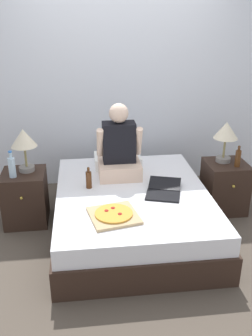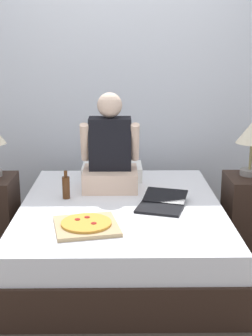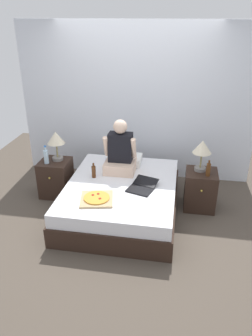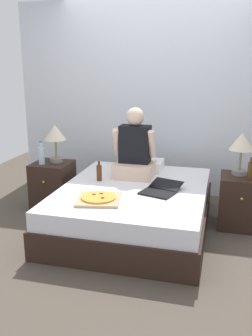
{
  "view_description": "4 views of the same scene",
  "coord_description": "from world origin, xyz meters",
  "px_view_note": "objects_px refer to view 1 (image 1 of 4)",
  "views": [
    {
      "loc": [
        -0.46,
        -3.27,
        2.12
      ],
      "look_at": [
        -0.06,
        0.04,
        0.69
      ],
      "focal_mm": 40.0,
      "sensor_mm": 36.0,
      "label": 1
    },
    {
      "loc": [
        -0.01,
        -3.3,
        1.62
      ],
      "look_at": [
        0.04,
        -0.16,
        0.78
      ],
      "focal_mm": 50.0,
      "sensor_mm": 36.0,
      "label": 2
    },
    {
      "loc": [
        0.74,
        -3.89,
        2.61
      ],
      "look_at": [
        0.09,
        -0.13,
        0.77
      ],
      "focal_mm": 35.0,
      "sensor_mm": 36.0,
      "label": 3
    },
    {
      "loc": [
        0.87,
        -3.61,
        1.7
      ],
      "look_at": [
        -0.06,
        -0.09,
        0.69
      ],
      "focal_mm": 40.0,
      "sensor_mm": 36.0,
      "label": 4
    }
  ],
  "objects_px": {
    "lamp_on_left_nightstand": "(24,141)",
    "pizza_box": "(114,215)",
    "water_bottle": "(12,167)",
    "beer_bottle_on_bed": "(89,179)",
    "lamp_on_right_nightstand": "(226,133)",
    "beer_bottle": "(238,158)",
    "person_seated": "(119,150)",
    "laptop": "(163,192)",
    "nightstand_left": "(25,197)",
    "nightstand_right": "(224,186)",
    "bed": "(132,211)"
  },
  "relations": [
    {
      "from": "beer_bottle",
      "to": "laptop",
      "type": "relative_size",
      "value": 0.47
    },
    {
      "from": "lamp_on_left_nightstand",
      "to": "pizza_box",
      "type": "relative_size",
      "value": 0.95
    },
    {
      "from": "nightstand_left",
      "to": "laptop",
      "type": "height_order",
      "value": "nightstand_left"
    },
    {
      "from": "lamp_on_left_nightstand",
      "to": "nightstand_right",
      "type": "height_order",
      "value": "lamp_on_left_nightstand"
    },
    {
      "from": "water_bottle",
      "to": "lamp_on_right_nightstand",
      "type": "xyz_separation_m",
      "value": [
        2.23,
        0.14,
        0.22
      ]
    },
    {
      "from": "bed",
      "to": "beer_bottle",
      "type": "bearing_deg",
      "value": 11.41
    },
    {
      "from": "water_bottle",
      "to": "beer_bottle_on_bed",
      "type": "bearing_deg",
      "value": -9.51
    },
    {
      "from": "lamp_on_right_nightstand",
      "to": "beer_bottle",
      "type": "bearing_deg",
      "value": -56.31
    },
    {
      "from": "beer_bottle",
      "to": "beer_bottle_on_bed",
      "type": "relative_size",
      "value": 1.05
    },
    {
      "from": "lamp_on_right_nightstand",
      "to": "nightstand_right",
      "type": "bearing_deg",
      "value": -59.07
    },
    {
      "from": "beer_bottle_on_bed",
      "to": "nightstand_left",
      "type": "bearing_deg",
      "value": 162.16
    },
    {
      "from": "lamp_on_left_nightstand",
      "to": "beer_bottle",
      "type": "distance_m",
      "value": 2.23
    },
    {
      "from": "pizza_box",
      "to": "lamp_on_left_nightstand",
      "type": "bearing_deg",
      "value": 133.7
    },
    {
      "from": "nightstand_left",
      "to": "beer_bottle_on_bed",
      "type": "bearing_deg",
      "value": -17.84
    },
    {
      "from": "beer_bottle",
      "to": "person_seated",
      "type": "relative_size",
      "value": 0.29
    },
    {
      "from": "nightstand_right",
      "to": "person_seated",
      "type": "height_order",
      "value": "person_seated"
    },
    {
      "from": "nightstand_left",
      "to": "person_seated",
      "type": "height_order",
      "value": "person_seated"
    },
    {
      "from": "lamp_on_right_nightstand",
      "to": "beer_bottle",
      "type": "xyz_separation_m",
      "value": [
        0.1,
        -0.15,
        -0.23
      ]
    },
    {
      "from": "nightstand_left",
      "to": "beer_bottle",
      "type": "height_order",
      "value": "beer_bottle"
    },
    {
      "from": "lamp_on_right_nightstand",
      "to": "beer_bottle",
      "type": "height_order",
      "value": "lamp_on_right_nightstand"
    },
    {
      "from": "lamp_on_right_nightstand",
      "to": "water_bottle",
      "type": "bearing_deg",
      "value": -176.41
    },
    {
      "from": "nightstand_left",
      "to": "lamp_on_left_nightstand",
      "type": "distance_m",
      "value": 0.61
    },
    {
      "from": "beer_bottle",
      "to": "water_bottle",
      "type": "bearing_deg",
      "value": 179.75
    },
    {
      "from": "bed",
      "to": "beer_bottle",
      "type": "xyz_separation_m",
      "value": [
        1.16,
        0.23,
        0.43
      ]
    },
    {
      "from": "lamp_on_left_nightstand",
      "to": "pizza_box",
      "type": "bearing_deg",
      "value": -46.3
    },
    {
      "from": "bed",
      "to": "nightstand_right",
      "type": "height_order",
      "value": "nightstand_right"
    },
    {
      "from": "lamp_on_left_nightstand",
      "to": "beer_bottle_on_bed",
      "type": "relative_size",
      "value": 2.05
    },
    {
      "from": "water_bottle",
      "to": "pizza_box",
      "type": "relative_size",
      "value": 0.58
    },
    {
      "from": "laptop",
      "to": "beer_bottle_on_bed",
      "type": "xyz_separation_m",
      "value": [
        -0.71,
        0.21,
        0.07
      ]
    },
    {
      "from": "bed",
      "to": "water_bottle",
      "type": "bearing_deg",
      "value": 168.21
    },
    {
      "from": "bed",
      "to": "laptop",
      "type": "relative_size",
      "value": 3.89
    },
    {
      "from": "nightstand_right",
      "to": "beer_bottle",
      "type": "xyz_separation_m",
      "value": [
        0.07,
        -0.1,
        0.38
      ]
    },
    {
      "from": "lamp_on_right_nightstand",
      "to": "person_seated",
      "type": "height_order",
      "value": "person_seated"
    },
    {
      "from": "nightstand_left",
      "to": "beer_bottle_on_bed",
      "type": "distance_m",
      "value": 0.75
    },
    {
      "from": "laptop",
      "to": "nightstand_left",
      "type": "bearing_deg",
      "value": 162.74
    },
    {
      "from": "lamp_on_left_nightstand",
      "to": "beer_bottle_on_bed",
      "type": "bearing_deg",
      "value": -22.87
    },
    {
      "from": "lamp_on_left_nightstand",
      "to": "pizza_box",
      "type": "distance_m",
      "value": 1.26
    },
    {
      "from": "bed",
      "to": "laptop",
      "type": "xyz_separation_m",
      "value": [
        0.29,
        -0.1,
        0.25
      ]
    },
    {
      "from": "beer_bottle",
      "to": "laptop",
      "type": "distance_m",
      "value": 0.94
    },
    {
      "from": "beer_bottle",
      "to": "person_seated",
      "type": "height_order",
      "value": "person_seated"
    },
    {
      "from": "bed",
      "to": "person_seated",
      "type": "bearing_deg",
      "value": 102.49
    },
    {
      "from": "nightstand_left",
      "to": "nightstand_right",
      "type": "relative_size",
      "value": 1.0
    },
    {
      "from": "lamp_on_left_nightstand",
      "to": "laptop",
      "type": "bearing_deg",
      "value": -19.66
    },
    {
      "from": "beer_bottle",
      "to": "person_seated",
      "type": "distance_m",
      "value": 1.26
    },
    {
      "from": "water_bottle",
      "to": "beer_bottle",
      "type": "distance_m",
      "value": 2.33
    },
    {
      "from": "lamp_on_left_nightstand",
      "to": "pizza_box",
      "type": "height_order",
      "value": "lamp_on_left_nightstand"
    },
    {
      "from": "nightstand_right",
      "to": "lamp_on_right_nightstand",
      "type": "distance_m",
      "value": 0.61
    },
    {
      "from": "water_bottle",
      "to": "beer_bottle_on_bed",
      "type": "relative_size",
      "value": 1.25
    },
    {
      "from": "person_seated",
      "to": "nightstand_left",
      "type": "bearing_deg",
      "value": -176.75
    },
    {
      "from": "pizza_box",
      "to": "beer_bottle_on_bed",
      "type": "height_order",
      "value": "beer_bottle_on_bed"
    }
  ]
}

